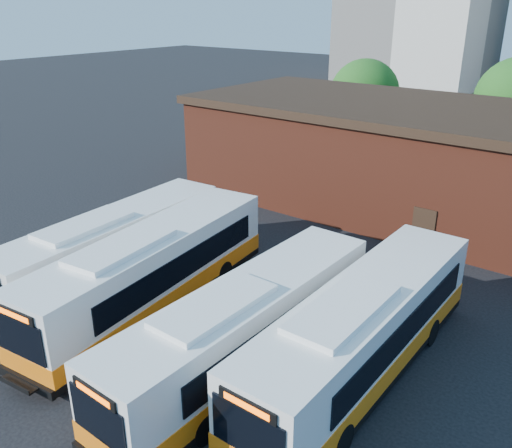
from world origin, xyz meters
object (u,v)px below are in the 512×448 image
Objects in this scene: bus_midwest at (152,274)px; bus_east at (362,337)px; transit_worker at (140,370)px; bus_west at (114,250)px; bus_mideast at (246,333)px.

bus_midwest is 1.02× the size of bus_east.
bus_midwest reaches higher than transit_worker.
bus_mideast is (8.98, -1.49, 0.01)m from bus_west.
transit_worker is at bearing -135.62° from bus_east.
bus_west is at bearing 162.24° from bus_midwest.
bus_midwest is 7.05× the size of transit_worker.
bus_mideast is (5.71, -0.88, -0.07)m from bus_midwest.
bus_mideast is at bearing -13.65° from bus_west.
bus_east is at bearing -1.03° from bus_west.
bus_east is at bearing 33.62° from bus_mideast.
bus_west is 0.95× the size of bus_midwest.
bus_mideast reaches higher than transit_worker.
bus_mideast is 0.97× the size of bus_east.
bus_east is (9.02, 1.29, -0.02)m from bus_midwest.
transit_worker is (-1.96, -3.08, -0.61)m from bus_mideast.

